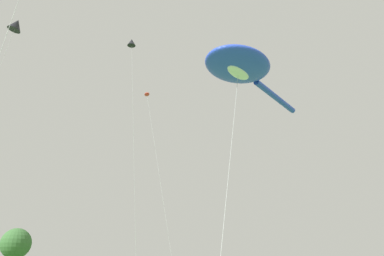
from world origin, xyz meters
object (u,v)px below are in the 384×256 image
Objects in this scene: small_kite_box_yellow at (148,99)px; small_kite_streamer_purple at (16,25)px; big_show_kite at (240,67)px; tree_oak_right at (16,244)px; small_kite_stunt_black at (132,44)px.

small_kite_box_yellow is 13.14m from small_kite_streamer_purple.
big_show_kite is 0.67× the size of small_kite_streamer_purple.
small_kite_box_yellow reaches higher than tree_oak_right.
big_show_kite is 0.72× the size of small_kite_stunt_black.
small_kite_box_yellow is (-2.57, 12.46, 2.33)m from big_show_kite.
small_kite_stunt_black is 1.20× the size of small_kite_box_yellow.
small_kite_box_yellow is 0.78× the size of small_kite_streamer_purple.
big_show_kite is 2.12× the size of tree_oak_right.
small_kite_streamer_purple is at bearing -95.50° from tree_oak_right.
big_show_kite is at bearing -74.51° from tree_oak_right.
small_kite_stunt_black is 37.33m from tree_oak_right.
small_kite_stunt_black is (-5.18, 9.51, 6.03)m from big_show_kite.
small_kite_box_yellow reaches higher than big_show_kite.
small_kite_box_yellow is at bearing -72.96° from tree_oak_right.
small_kite_box_yellow is at bearing -107.47° from big_show_kite.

